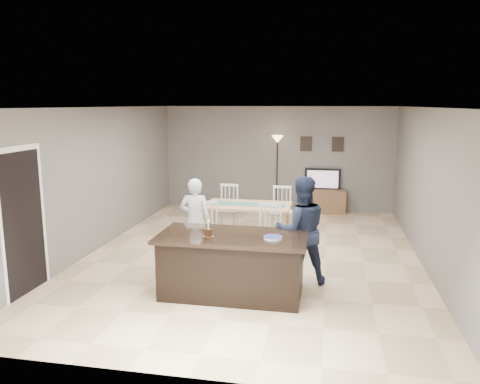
% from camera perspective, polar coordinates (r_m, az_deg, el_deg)
% --- Properties ---
extents(floor, '(8.00, 8.00, 0.00)m').
position_cam_1_polar(floor, '(8.73, 1.50, -7.74)').
color(floor, '#D8B58A').
rests_on(floor, ground).
extents(room_shell, '(8.00, 8.00, 8.00)m').
position_cam_1_polar(room_shell, '(8.35, 1.55, 3.25)').
color(room_shell, slate).
rests_on(room_shell, floor).
extents(kitchen_island, '(2.15, 1.10, 0.90)m').
position_cam_1_polar(kitchen_island, '(6.91, -0.92, -8.80)').
color(kitchen_island, black).
rests_on(kitchen_island, floor).
extents(tv_console, '(1.20, 0.40, 0.60)m').
position_cam_1_polar(tv_console, '(12.20, 9.95, -1.10)').
color(tv_console, brown).
rests_on(tv_console, floor).
extents(television, '(0.91, 0.12, 0.53)m').
position_cam_1_polar(television, '(12.17, 10.04, 1.56)').
color(television, black).
rests_on(television, tv_console).
extents(tv_screen_glow, '(0.78, 0.00, 0.78)m').
position_cam_1_polar(tv_screen_glow, '(12.09, 10.04, 1.54)').
color(tv_screen_glow, orange).
rests_on(tv_screen_glow, tv_console).
extents(picture_frames, '(1.10, 0.02, 0.38)m').
position_cam_1_polar(picture_frames, '(12.19, 9.95, 5.79)').
color(picture_frames, black).
rests_on(picture_frames, room_shell).
extents(doorway, '(0.00, 2.10, 2.65)m').
position_cam_1_polar(doorway, '(7.44, -24.97, -1.97)').
color(doorway, black).
rests_on(doorway, floor).
extents(woman, '(0.56, 0.38, 1.49)m').
position_cam_1_polar(woman, '(8.30, -5.48, -3.40)').
color(woman, silver).
rests_on(woman, floor).
extents(man, '(0.97, 0.84, 1.69)m').
position_cam_1_polar(man, '(7.29, 7.47, -4.64)').
color(man, '#1B243C').
rests_on(man, floor).
extents(birthday_cake, '(0.15, 0.15, 0.24)m').
position_cam_1_polar(birthday_cake, '(6.71, -3.87, -4.94)').
color(birthday_cake, gold).
rests_on(birthday_cake, kitchen_island).
extents(plate_stack, '(0.27, 0.27, 0.04)m').
position_cam_1_polar(plate_stack, '(6.58, 4.04, -5.57)').
color(plate_stack, white).
rests_on(plate_stack, kitchen_island).
extents(dining_table, '(1.70, 1.92, 1.03)m').
position_cam_1_polar(dining_table, '(9.32, 0.94, -2.34)').
color(dining_table, tan).
rests_on(dining_table, floor).
extents(floor_lamp, '(0.29, 0.29, 1.97)m').
position_cam_1_polar(floor_lamp, '(12.03, 4.57, 4.79)').
color(floor_lamp, black).
rests_on(floor_lamp, floor).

